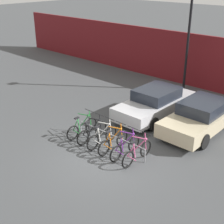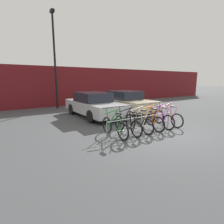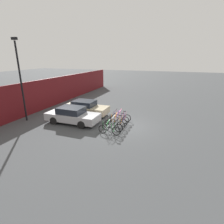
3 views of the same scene
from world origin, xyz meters
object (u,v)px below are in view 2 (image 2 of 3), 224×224
Objects in this scene: bicycle_black at (127,125)px; lamp_post at (55,56)px; bicycle_orange at (149,121)px; bike_rack at (142,119)px; car_beige at (125,102)px; bicycle_green at (114,127)px; bicycle_white at (139,123)px; bicycle_purple at (159,119)px; car_silver at (93,105)px; bicycle_pink at (167,118)px.

lamp_post reaches higher than bicycle_black.
bicycle_orange is at bearing 0.11° from bicycle_black.
bike_rack is 0.79× the size of car_beige.
bicycle_green is 0.62m from bicycle_black.
bicycle_white is (1.19, 0.00, 0.00)m from bicycle_green.
bicycle_black is at bearing 3.02° from bicycle_green.
car_beige is 0.65× the size of lamp_post.
car_beige is at bearing 74.23° from bicycle_purple.
bicycle_green is 8.68m from lamp_post.
bicycle_white reaches higher than bike_rack.
bicycle_purple is at bearing 0.36° from bicycle_white.
bicycle_green reaches higher than bike_rack.
bike_rack is at bearing -80.60° from lamp_post.
bicycle_green is 0.38× the size of car_silver.
car_beige is at bearing 63.62° from bicycle_orange.
bicycle_white is at bearing 3.02° from bicycle_green.
bicycle_white is at bearing -88.40° from car_silver.
bicycle_black is 0.58m from bicycle_white.
bicycle_white is at bearing -82.87° from lamp_post.
car_silver is at bearing 91.96° from bicycle_white.
lamp_post is (-0.42, 7.97, 3.42)m from bicycle_black.
car_beige is (0.50, 3.86, 0.31)m from bicycle_pink.
bicycle_green is 5.21m from car_beige.
car_beige is (3.48, 3.86, 0.31)m from bicycle_green.
bicycle_black is 1.00× the size of bicycle_orange.
bicycle_pink is at bearing -70.73° from lamp_post.
bicycle_black and bicycle_orange have the same top height.
bicycle_purple is (2.41, 0.00, 0.00)m from bicycle_green.
bicycle_purple is at bearing 176.28° from bicycle_pink.
car_beige is 6.11m from lamp_post.
bike_rack is 1.50m from bicycle_pink.
bicycle_green is 1.00× the size of bicycle_pink.
bicycle_black is at bearing 177.16° from bicycle_orange.
bicycle_green is 1.00× the size of bicycle_orange.
bike_rack is 2.06× the size of bicycle_black.
bicycle_white is at bearing 179.79° from bicycle_purple.
bicycle_white is 8.73m from lamp_post.
bike_rack is 0.36m from bicycle_orange.
bicycle_white is at bearing -120.62° from car_beige.
lamp_post is (-1.00, 7.97, 3.42)m from bicycle_white.
lamp_post is (-2.21, 7.97, 3.42)m from bicycle_purple.
bicycle_black is 0.38× the size of car_silver.
lamp_post reaches higher than car_silver.
bicycle_orange is 3.86m from car_silver.
bicycle_pink is (1.79, 0.00, 0.00)m from bicycle_white.
bicycle_purple is 4.02m from car_silver.
car_silver and car_beige have the same top height.
bicycle_orange and bicycle_purple have the same top height.
bicycle_purple is (1.79, 0.00, 0.00)m from bicycle_black.
bicycle_purple is (0.61, 0.00, 0.00)m from bicycle_orange.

